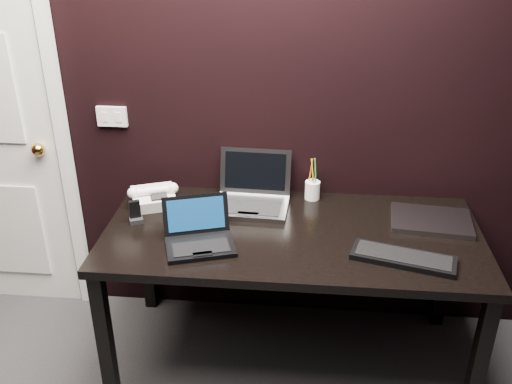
# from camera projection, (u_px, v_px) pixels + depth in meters

# --- Properties ---
(wall_back) EXTENTS (4.00, 0.00, 4.00)m
(wall_back) POSITION_uv_depth(u_px,v_px,m) (236.00, 84.00, 2.70)
(wall_back) COLOR black
(wall_back) RESTS_ON ground
(wall_switch) EXTENTS (0.15, 0.02, 0.10)m
(wall_switch) POSITION_uv_depth(u_px,v_px,m) (112.00, 116.00, 2.82)
(wall_switch) COLOR silver
(wall_switch) RESTS_ON wall_back
(desk) EXTENTS (1.70, 0.80, 0.74)m
(desk) POSITION_uv_depth(u_px,v_px,m) (292.00, 246.00, 2.61)
(desk) COLOR black
(desk) RESTS_ON ground
(netbook) EXTENTS (0.35, 0.33, 0.19)m
(netbook) POSITION_uv_depth(u_px,v_px,m) (199.00, 237.00, 2.46)
(netbook) COLOR black
(netbook) RESTS_ON desk
(silver_laptop) EXTENTS (0.37, 0.33, 0.24)m
(silver_laptop) POSITION_uv_depth(u_px,v_px,m) (252.00, 197.00, 2.78)
(silver_laptop) COLOR gray
(silver_laptop) RESTS_ON desk
(ext_keyboard) EXTENTS (0.45, 0.25, 0.03)m
(ext_keyboard) POSITION_uv_depth(u_px,v_px,m) (403.00, 258.00, 2.36)
(ext_keyboard) COLOR black
(ext_keyboard) RESTS_ON desk
(closed_laptop) EXTENTS (0.39, 0.30, 0.02)m
(closed_laptop) POSITION_uv_depth(u_px,v_px,m) (431.00, 221.00, 2.63)
(closed_laptop) COLOR #96959B
(closed_laptop) RESTS_ON desk
(desk_phone) EXTENTS (0.26, 0.25, 0.12)m
(desk_phone) POSITION_uv_depth(u_px,v_px,m) (154.00, 197.00, 2.78)
(desk_phone) COLOR silver
(desk_phone) RESTS_ON desk
(mobile_phone) EXTENTS (0.07, 0.07, 0.10)m
(mobile_phone) POSITION_uv_depth(u_px,v_px,m) (135.00, 214.00, 2.64)
(mobile_phone) COLOR black
(mobile_phone) RESTS_ON desk
(pen_cup) EXTENTS (0.09, 0.09, 0.22)m
(pen_cup) POSITION_uv_depth(u_px,v_px,m) (312.00, 189.00, 2.84)
(pen_cup) COLOR white
(pen_cup) RESTS_ON desk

